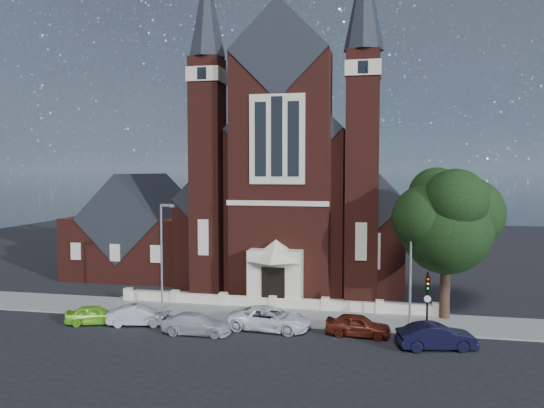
{
  "coord_description": "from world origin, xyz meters",
  "views": [
    {
      "loc": [
        7.89,
        -32.69,
        10.57
      ],
      "look_at": [
        -1.22,
        12.0,
        7.68
      ],
      "focal_mm": 35.0,
      "sensor_mm": 36.0,
      "label": 1
    }
  ],
  "objects_px": {
    "parish_hall": "(144,234)",
    "traffic_signal": "(427,294)",
    "car_white_suv": "(269,319)",
    "church": "(304,193)",
    "car_lime_van": "(95,315)",
    "car_dark_red": "(358,325)",
    "street_tree": "(448,222)",
    "street_lamp_left": "(163,251)",
    "street_lamp_right": "(412,259)",
    "car_navy": "(436,337)",
    "car_silver_b": "(197,324)",
    "car_silver_a": "(139,315)"
  },
  "relations": [
    {
      "from": "traffic_signal",
      "to": "car_white_suv",
      "type": "xyz_separation_m",
      "value": [
        -10.19,
        -1.29,
        -1.82
      ]
    },
    {
      "from": "car_white_suv",
      "to": "car_dark_red",
      "type": "distance_m",
      "value": 5.82
    },
    {
      "from": "traffic_signal",
      "to": "car_lime_van",
      "type": "bearing_deg",
      "value": -173.87
    },
    {
      "from": "street_lamp_left",
      "to": "car_silver_a",
      "type": "xyz_separation_m",
      "value": [
        -0.25,
        -3.63,
        -3.92
      ]
    },
    {
      "from": "car_dark_red",
      "to": "street_lamp_left",
      "type": "bearing_deg",
      "value": 82.99
    },
    {
      "from": "street_tree",
      "to": "car_silver_a",
      "type": "height_order",
      "value": "street_tree"
    },
    {
      "from": "street_lamp_left",
      "to": "car_silver_b",
      "type": "xyz_separation_m",
      "value": [
        4.3,
        -4.67,
        -3.94
      ]
    },
    {
      "from": "street_lamp_right",
      "to": "car_dark_red",
      "type": "distance_m",
      "value": 6.02
    },
    {
      "from": "parish_hall",
      "to": "street_tree",
      "type": "relative_size",
      "value": 1.14
    },
    {
      "from": "street_lamp_right",
      "to": "car_silver_a",
      "type": "relative_size",
      "value": 1.98
    },
    {
      "from": "car_lime_van",
      "to": "car_navy",
      "type": "xyz_separation_m",
      "value": [
        22.54,
        -0.64,
        0.1
      ]
    },
    {
      "from": "street_lamp_right",
      "to": "car_silver_a",
      "type": "bearing_deg",
      "value": -168.75
    },
    {
      "from": "car_white_suv",
      "to": "church",
      "type": "bearing_deg",
      "value": 7.11
    },
    {
      "from": "church",
      "to": "car_white_suv",
      "type": "distance_m",
      "value": 23.05
    },
    {
      "from": "street_lamp_left",
      "to": "car_silver_a",
      "type": "distance_m",
      "value": 5.35
    },
    {
      "from": "street_tree",
      "to": "car_silver_b",
      "type": "relative_size",
      "value": 2.34
    },
    {
      "from": "car_lime_van",
      "to": "car_white_suv",
      "type": "relative_size",
      "value": 0.7
    },
    {
      "from": "church",
      "to": "car_white_suv",
      "type": "relative_size",
      "value": 6.4
    },
    {
      "from": "car_lime_van",
      "to": "car_silver_b",
      "type": "xyz_separation_m",
      "value": [
        7.65,
        -0.7,
        0.01
      ]
    },
    {
      "from": "parish_hall",
      "to": "car_lime_van",
      "type": "relative_size",
      "value": 3.18
    },
    {
      "from": "parish_hall",
      "to": "traffic_signal",
      "type": "xyz_separation_m",
      "value": [
        27.0,
        -15.57,
        -1.43
      ]
    },
    {
      "from": "church",
      "to": "parish_hall",
      "type": "distance_m",
      "value": 17.26
    },
    {
      "from": "church",
      "to": "car_lime_van",
      "type": "xyz_separation_m",
      "value": [
        -11.26,
        -22.91,
        -7.53
      ]
    },
    {
      "from": "street_tree",
      "to": "car_silver_a",
      "type": "xyz_separation_m",
      "value": [
        -20.76,
        -5.34,
        -6.28
      ]
    },
    {
      "from": "parish_hall",
      "to": "car_silver_b",
      "type": "bearing_deg",
      "value": -56.43
    },
    {
      "from": "car_silver_b",
      "to": "street_tree",
      "type": "bearing_deg",
      "value": -69.28
    },
    {
      "from": "church",
      "to": "traffic_signal",
      "type": "distance_m",
      "value": 23.94
    },
    {
      "from": "parish_hall",
      "to": "car_silver_b",
      "type": "distance_m",
      "value": 22.65
    },
    {
      "from": "parish_hall",
      "to": "street_tree",
      "type": "bearing_deg",
      "value": -23.26
    },
    {
      "from": "street_lamp_left",
      "to": "street_lamp_right",
      "type": "relative_size",
      "value": 1.0
    },
    {
      "from": "street_tree",
      "to": "car_navy",
      "type": "distance_m",
      "value": 8.95
    },
    {
      "from": "parish_hall",
      "to": "car_lime_van",
      "type": "xyz_separation_m",
      "value": [
        4.74,
        -17.97,
        -3.36
      ]
    },
    {
      "from": "traffic_signal",
      "to": "car_lime_van",
      "type": "xyz_separation_m",
      "value": [
        -22.26,
        -2.39,
        -1.93
      ]
    },
    {
      "from": "street_tree",
      "to": "car_white_suv",
      "type": "relative_size",
      "value": 1.96
    },
    {
      "from": "parish_hall",
      "to": "car_navy",
      "type": "height_order",
      "value": "parish_hall"
    },
    {
      "from": "traffic_signal",
      "to": "car_lime_van",
      "type": "height_order",
      "value": "traffic_signal"
    },
    {
      "from": "car_silver_b",
      "to": "car_navy",
      "type": "distance_m",
      "value": 14.89
    },
    {
      "from": "street_tree",
      "to": "street_lamp_right",
      "type": "distance_m",
      "value": 3.84
    },
    {
      "from": "car_dark_red",
      "to": "car_lime_van",
      "type": "bearing_deg",
      "value": 97.74
    },
    {
      "from": "car_silver_b",
      "to": "car_silver_a",
      "type": "bearing_deg",
      "value": 76.41
    },
    {
      "from": "street_lamp_left",
      "to": "car_dark_red",
      "type": "height_order",
      "value": "street_lamp_left"
    },
    {
      "from": "street_tree",
      "to": "car_white_suv",
      "type": "height_order",
      "value": "street_tree"
    },
    {
      "from": "street_tree",
      "to": "street_lamp_left",
      "type": "bearing_deg",
      "value": -175.24
    },
    {
      "from": "parish_hall",
      "to": "car_lime_van",
      "type": "bearing_deg",
      "value": -75.21
    },
    {
      "from": "traffic_signal",
      "to": "car_dark_red",
      "type": "relative_size",
      "value": 0.97
    },
    {
      "from": "church",
      "to": "traffic_signal",
      "type": "relative_size",
      "value": 8.72
    },
    {
      "from": "parish_hall",
      "to": "car_white_suv",
      "type": "xyz_separation_m",
      "value": [
        16.81,
        -16.86,
        -3.25
      ]
    },
    {
      "from": "street_tree",
      "to": "car_silver_b",
      "type": "xyz_separation_m",
      "value": [
        -16.21,
        -6.38,
        -6.3
      ]
    },
    {
      "from": "parish_hall",
      "to": "church",
      "type": "bearing_deg",
      "value": 17.16
    },
    {
      "from": "street_lamp_right",
      "to": "traffic_signal",
      "type": "bearing_deg",
      "value": -59.99
    }
  ]
}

